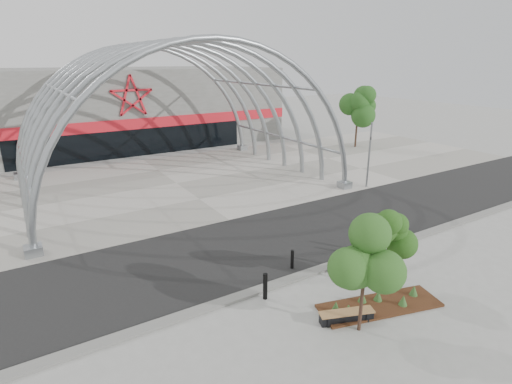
{
  "coord_description": "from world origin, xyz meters",
  "views": [
    {
      "loc": [
        -9.91,
        -12.16,
        8.94
      ],
      "look_at": [
        0.0,
        4.0,
        2.6
      ],
      "focal_mm": 28.0,
      "sensor_mm": 36.0,
      "label": 1
    }
  ],
  "objects_px": {
    "bench_1": "(354,267)",
    "street_tree_1": "(390,234)",
    "signal_pole": "(369,154)",
    "street_tree_0": "(366,259)",
    "bench_0": "(346,317)",
    "bollard_2": "(347,258)"
  },
  "relations": [
    {
      "from": "bench_1",
      "to": "street_tree_1",
      "type": "bearing_deg",
      "value": -88.8
    },
    {
      "from": "signal_pole",
      "to": "street_tree_0",
      "type": "bearing_deg",
      "value": -137.08
    },
    {
      "from": "signal_pole",
      "to": "bench_0",
      "type": "height_order",
      "value": "signal_pole"
    },
    {
      "from": "signal_pole",
      "to": "bench_1",
      "type": "relative_size",
      "value": 2.54
    },
    {
      "from": "signal_pole",
      "to": "bench_1",
      "type": "bearing_deg",
      "value": -138.64
    },
    {
      "from": "signal_pole",
      "to": "bench_1",
      "type": "distance_m",
      "value": 12.93
    },
    {
      "from": "street_tree_1",
      "to": "bollard_2",
      "type": "bearing_deg",
      "value": 95.61
    },
    {
      "from": "street_tree_0",
      "to": "bench_1",
      "type": "xyz_separation_m",
      "value": [
        2.79,
        3.06,
        -2.56
      ]
    },
    {
      "from": "street_tree_1",
      "to": "bench_1",
      "type": "relative_size",
      "value": 1.82
    },
    {
      "from": "street_tree_0",
      "to": "bollard_2",
      "type": "relative_size",
      "value": 3.62
    },
    {
      "from": "signal_pole",
      "to": "street_tree_1",
      "type": "xyz_separation_m",
      "value": [
        -9.51,
        -10.06,
        -0.05
      ]
    },
    {
      "from": "street_tree_1",
      "to": "bollard_2",
      "type": "relative_size",
      "value": 3.21
    },
    {
      "from": "street_tree_0",
      "to": "bench_1",
      "type": "height_order",
      "value": "street_tree_0"
    },
    {
      "from": "signal_pole",
      "to": "bollard_2",
      "type": "distance_m",
      "value": 12.78
    },
    {
      "from": "bench_0",
      "to": "bench_1",
      "type": "distance_m",
      "value": 3.79
    },
    {
      "from": "bollard_2",
      "to": "signal_pole",
      "type": "bearing_deg",
      "value": 39.78
    },
    {
      "from": "signal_pole",
      "to": "street_tree_0",
      "type": "xyz_separation_m",
      "value": [
        -12.34,
        -11.47,
        0.26
      ]
    },
    {
      "from": "street_tree_0",
      "to": "street_tree_1",
      "type": "xyz_separation_m",
      "value": [
        2.82,
        1.41,
        -0.31
      ]
    },
    {
      "from": "bench_0",
      "to": "bench_1",
      "type": "bearing_deg",
      "value": 41.23
    },
    {
      "from": "street_tree_0",
      "to": "bollard_2",
      "type": "bearing_deg",
      "value": 52.2
    },
    {
      "from": "signal_pole",
      "to": "street_tree_0",
      "type": "distance_m",
      "value": 16.85
    },
    {
      "from": "bench_1",
      "to": "bollard_2",
      "type": "height_order",
      "value": "bollard_2"
    }
  ]
}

